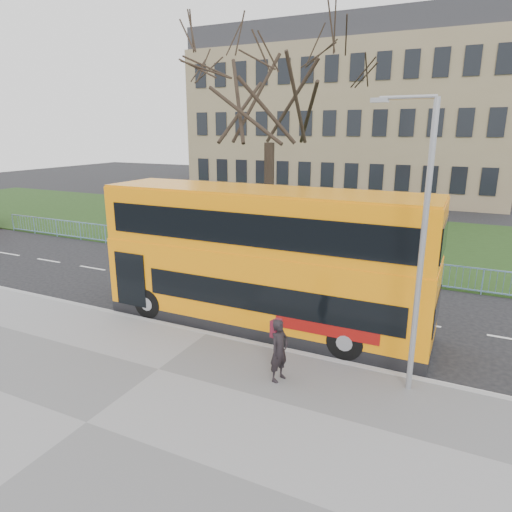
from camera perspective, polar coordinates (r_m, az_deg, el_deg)
The scene contains 10 objects.
ground at distance 16.35m, azimuth -3.21°, elevation -7.86°, with size 120.00×120.00×0.00m, color black.
pavement at distance 11.63m, azimuth -20.41°, elevation -19.14°, with size 80.00×10.50×0.12m, color slate.
kerb at distance 15.10m, azimuth -6.08°, elevation -9.70°, with size 80.00×0.20×0.14m, color gray.
grass_verge at distance 29.09m, azimuth 10.49°, elevation 2.49°, with size 80.00×15.40×0.08m, color #1C3312.
guard_railing at distance 21.84m, azimuth 5.13°, elevation -0.29°, with size 40.00×0.12×1.10m, color #6F9BC6, non-canonical shape.
bare_tree at distance 25.30m, azimuth 1.70°, elevation 16.46°, with size 9.53×9.53×13.62m, color black, non-canonical shape.
civic_building at distance 49.66m, azimuth 11.78°, elevation 15.85°, with size 30.00×15.00×14.00m, color #827052.
yellow_bus at distance 15.07m, azimuth 0.86°, elevation 0.05°, with size 10.98×2.68×4.59m.
pedestrian at distance 12.08m, azimuth 2.92°, elevation -11.69°, with size 0.62×0.41×1.69m, color black.
street_lamp at distance 11.31m, azimuth 19.71°, elevation 1.96°, with size 1.51×0.22×7.10m.
Camera 1 is at (7.30, -13.10, 6.50)m, focal length 32.00 mm.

